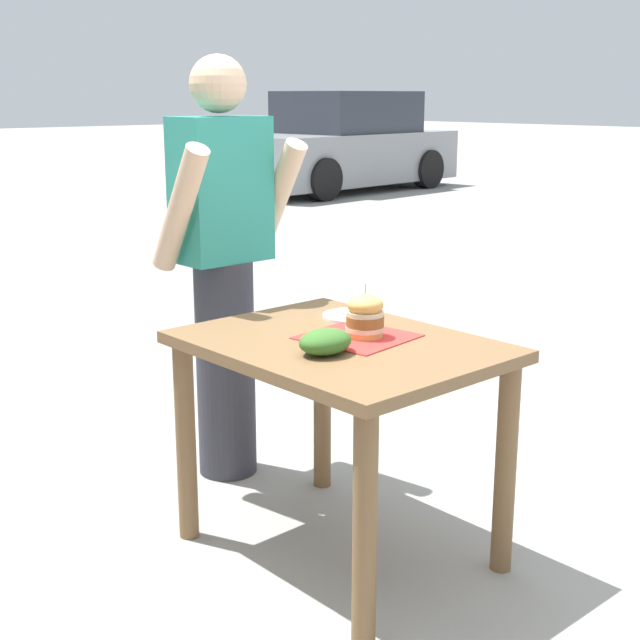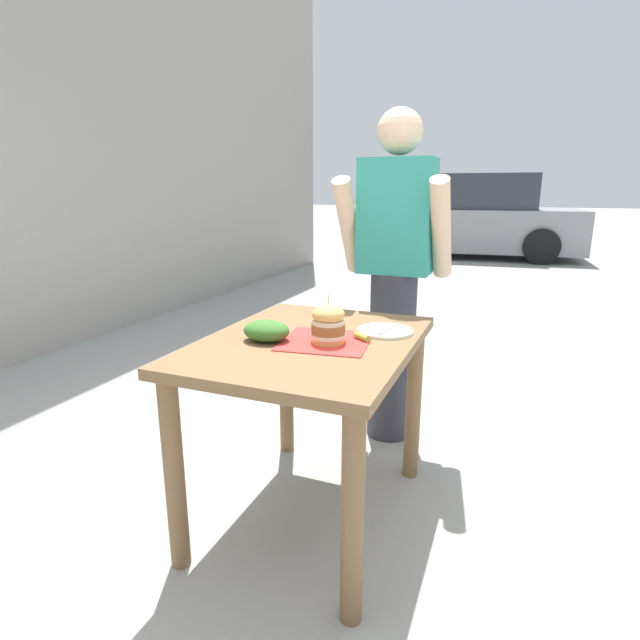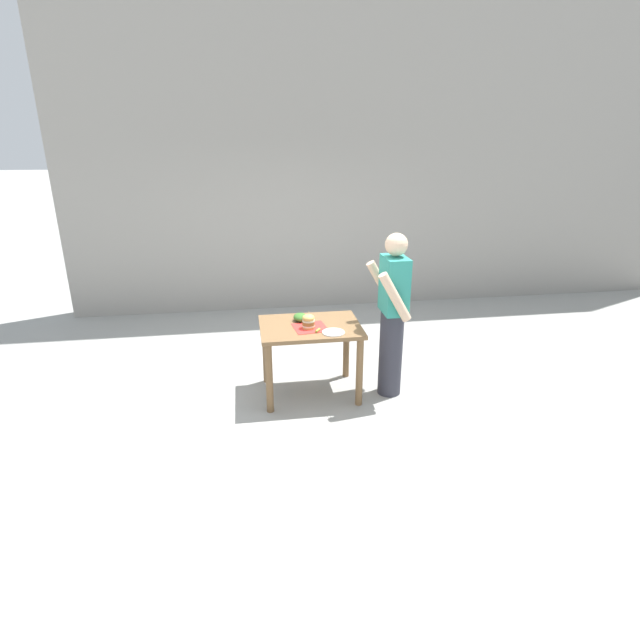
{
  "view_description": "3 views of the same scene",
  "coord_description": "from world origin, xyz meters",
  "px_view_note": "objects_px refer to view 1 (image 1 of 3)",
  "views": [
    {
      "loc": [
        -1.92,
        -2.04,
        1.54
      ],
      "look_at": [
        0.0,
        0.1,
        0.81
      ],
      "focal_mm": 50.0,
      "sensor_mm": 36.0,
      "label": 1
    },
    {
      "loc": [
        0.71,
        -1.67,
        1.31
      ],
      "look_at": [
        0.0,
        0.1,
        0.81
      ],
      "focal_mm": 28.0,
      "sensor_mm": 36.0,
      "label": 2
    },
    {
      "loc": [
        4.64,
        -0.62,
        2.55
      ],
      "look_at": [
        0.0,
        0.1,
        0.81
      ],
      "focal_mm": 28.0,
      "sensor_mm": 36.0,
      "label": 3
    }
  ],
  "objects_px": {
    "pickle_spear": "(371,323)",
    "parked_car_near_curb": "(343,146)",
    "sandwich": "(365,316)",
    "side_salad": "(325,342)",
    "patio_table": "(340,381)",
    "diner_across_table": "(224,264)",
    "side_plate_with_forks": "(353,316)"
  },
  "relations": [
    {
      "from": "side_salad",
      "to": "parked_car_near_curb",
      "type": "xyz_separation_m",
      "value": [
        8.46,
        8.86,
        -0.08
      ]
    },
    {
      "from": "pickle_spear",
      "to": "side_salad",
      "type": "relative_size",
      "value": 0.42
    },
    {
      "from": "sandwich",
      "to": "side_salad",
      "type": "bearing_deg",
      "value": -166.42
    },
    {
      "from": "sandwich",
      "to": "parked_car_near_curb",
      "type": "bearing_deg",
      "value": 46.91
    },
    {
      "from": "patio_table",
      "to": "side_plate_with_forks",
      "type": "xyz_separation_m",
      "value": [
        0.24,
        0.19,
        0.15
      ]
    },
    {
      "from": "diner_across_table",
      "to": "pickle_spear",
      "type": "bearing_deg",
      "value": -85.11
    },
    {
      "from": "side_plate_with_forks",
      "to": "parked_car_near_curb",
      "type": "xyz_separation_m",
      "value": [
        8.07,
        8.58,
        -0.05
      ]
    },
    {
      "from": "side_salad",
      "to": "sandwich",
      "type": "bearing_deg",
      "value": 13.58
    },
    {
      "from": "side_plate_with_forks",
      "to": "diner_across_table",
      "type": "relative_size",
      "value": 0.13
    },
    {
      "from": "patio_table",
      "to": "diner_across_table",
      "type": "height_order",
      "value": "diner_across_table"
    },
    {
      "from": "sandwich",
      "to": "side_plate_with_forks",
      "type": "height_order",
      "value": "sandwich"
    },
    {
      "from": "patio_table",
      "to": "side_salad",
      "type": "xyz_separation_m",
      "value": [
        -0.14,
        -0.08,
        0.18
      ]
    },
    {
      "from": "sandwich",
      "to": "diner_across_table",
      "type": "xyz_separation_m",
      "value": [
        0.04,
        0.84,
        0.05
      ]
    },
    {
      "from": "parked_car_near_curb",
      "to": "pickle_spear",
      "type": "bearing_deg",
      "value": -132.97
    },
    {
      "from": "sandwich",
      "to": "side_salad",
      "type": "relative_size",
      "value": 0.99
    },
    {
      "from": "patio_table",
      "to": "pickle_spear",
      "type": "bearing_deg",
      "value": 14.48
    },
    {
      "from": "side_plate_with_forks",
      "to": "side_salad",
      "type": "xyz_separation_m",
      "value": [
        -0.39,
        -0.28,
        0.03
      ]
    },
    {
      "from": "patio_table",
      "to": "sandwich",
      "type": "relative_size",
      "value": 5.65
    },
    {
      "from": "side_salad",
      "to": "diner_across_table",
      "type": "distance_m",
      "value": 0.94
    },
    {
      "from": "side_salad",
      "to": "patio_table",
      "type": "bearing_deg",
      "value": 30.14
    },
    {
      "from": "diner_across_table",
      "to": "patio_table",
      "type": "bearing_deg",
      "value": -98.67
    },
    {
      "from": "side_salad",
      "to": "parked_car_near_curb",
      "type": "bearing_deg",
      "value": 46.31
    },
    {
      "from": "diner_across_table",
      "to": "parked_car_near_curb",
      "type": "distance_m",
      "value": 11.43
    },
    {
      "from": "side_plate_with_forks",
      "to": "side_salad",
      "type": "bearing_deg",
      "value": -144.31
    },
    {
      "from": "parked_car_near_curb",
      "to": "diner_across_table",
      "type": "bearing_deg",
      "value": -135.82
    },
    {
      "from": "sandwich",
      "to": "side_salad",
      "type": "distance_m",
      "value": 0.24
    },
    {
      "from": "patio_table",
      "to": "diner_across_table",
      "type": "bearing_deg",
      "value": 81.33
    },
    {
      "from": "pickle_spear",
      "to": "parked_car_near_curb",
      "type": "relative_size",
      "value": 0.02
    },
    {
      "from": "side_salad",
      "to": "parked_car_near_curb",
      "type": "relative_size",
      "value": 0.04
    },
    {
      "from": "sandwich",
      "to": "side_salad",
      "type": "height_order",
      "value": "sandwich"
    },
    {
      "from": "side_plate_with_forks",
      "to": "side_salad",
      "type": "distance_m",
      "value": 0.48
    },
    {
      "from": "patio_table",
      "to": "diner_across_table",
      "type": "relative_size",
      "value": 0.6
    }
  ]
}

